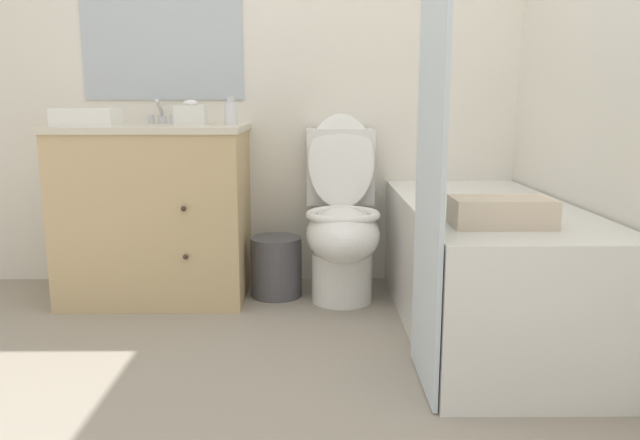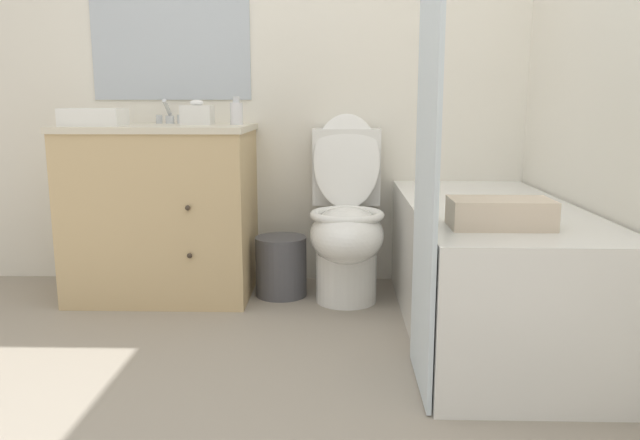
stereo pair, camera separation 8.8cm
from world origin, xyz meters
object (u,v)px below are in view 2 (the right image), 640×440
(vanity_cabinet, at_px, (163,209))
(sink_faucet, at_px, (169,117))
(soap_dispenser, at_px, (237,112))
(bathtub, at_px, (489,268))
(bath_towel_folded, at_px, (500,213))
(toilet, at_px, (347,222))
(wastebasket, at_px, (281,266))
(hand_towel_folded, at_px, (94,117))
(tissue_box, at_px, (197,115))

(vanity_cabinet, xyz_separation_m, sink_faucet, (-0.00, 0.19, 0.45))
(vanity_cabinet, relative_size, soap_dispenser, 6.49)
(bathtub, relative_size, bath_towel_folded, 4.56)
(bathtub, bearing_deg, bath_towel_folded, -100.63)
(vanity_cabinet, bearing_deg, toilet, -3.82)
(soap_dispenser, bearing_deg, bathtub, -25.15)
(vanity_cabinet, height_order, wastebasket, vanity_cabinet)
(wastebasket, bearing_deg, bath_towel_folded, -48.56)
(bathtub, xyz_separation_m, wastebasket, (-0.91, 0.47, -0.12))
(vanity_cabinet, relative_size, hand_towel_folded, 3.22)
(toilet, bearing_deg, sink_faucet, 164.63)
(toilet, bearing_deg, vanity_cabinet, 176.18)
(wastebasket, distance_m, tissue_box, 0.85)
(sink_faucet, height_order, soap_dispenser, soap_dispenser)
(sink_faucet, bearing_deg, hand_towel_folded, -129.15)
(hand_towel_folded, bearing_deg, tissue_box, 18.22)
(tissue_box, bearing_deg, wastebasket, -3.97)
(toilet, height_order, wastebasket, toilet)
(sink_faucet, bearing_deg, bathtub, -24.20)
(toilet, xyz_separation_m, soap_dispenser, (-0.54, 0.11, 0.52))
(wastebasket, xyz_separation_m, bath_towel_folded, (0.82, -0.93, 0.44))
(sink_faucet, height_order, tissue_box, sink_faucet)
(toilet, relative_size, soap_dispenser, 6.61)
(toilet, relative_size, bathtub, 0.59)
(vanity_cabinet, relative_size, wastebasket, 2.97)
(tissue_box, distance_m, soap_dispenser, 0.19)
(tissue_box, bearing_deg, bathtub, -20.67)
(vanity_cabinet, bearing_deg, hand_towel_folded, -152.76)
(hand_towel_folded, bearing_deg, soap_dispenser, 15.99)
(toilet, relative_size, tissue_box, 6.20)
(vanity_cabinet, relative_size, toilet, 0.98)
(tissue_box, height_order, hand_towel_folded, tissue_box)
(bathtub, height_order, soap_dispenser, soap_dispenser)
(tissue_box, bearing_deg, soap_dispenser, 10.37)
(bathtub, bearing_deg, hand_towel_folded, 168.84)
(toilet, height_order, hand_towel_folded, hand_towel_folded)
(hand_towel_folded, bearing_deg, bath_towel_folded, -25.95)
(sink_faucet, height_order, bath_towel_folded, sink_faucet)
(bathtub, bearing_deg, soap_dispenser, 154.85)
(hand_towel_folded, distance_m, bath_towel_folded, 1.88)
(toilet, xyz_separation_m, bath_towel_folded, (0.50, -0.89, 0.21))
(soap_dispenser, bearing_deg, vanity_cabinet, -173.00)
(sink_faucet, xyz_separation_m, soap_dispenser, (0.37, -0.14, 0.02))
(sink_faucet, xyz_separation_m, tissue_box, (0.18, -0.18, 0.01))
(toilet, bearing_deg, wastebasket, 172.21)
(soap_dispenser, relative_size, hand_towel_folded, 0.50)
(bathtub, distance_m, hand_towel_folded, 1.90)
(wastebasket, distance_m, bath_towel_folded, 1.32)
(bathtub, bearing_deg, vanity_cabinet, 162.09)
(hand_towel_folded, bearing_deg, wastebasket, 8.05)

